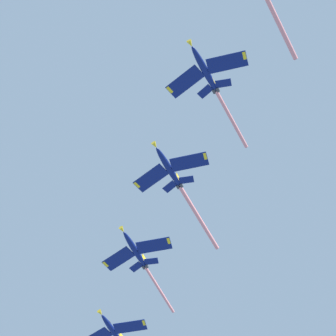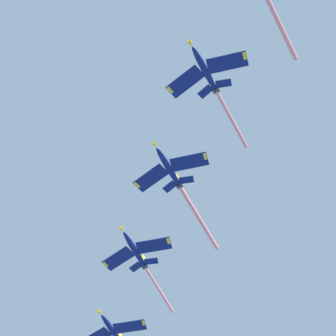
# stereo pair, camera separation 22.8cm
# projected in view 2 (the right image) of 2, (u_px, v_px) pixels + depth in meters

# --- Properties ---
(jet_second) EXTENTS (20.05, 28.98, 6.84)m
(jet_second) POSITION_uv_depth(u_px,v_px,m) (210.00, 79.00, 171.35)
(jet_second) COLOR navy
(jet_third) EXTENTS (20.05, 33.36, 7.65)m
(jet_third) POSITION_uv_depth(u_px,v_px,m) (178.00, 182.00, 185.03)
(jet_third) COLOR navy
(jet_fourth) EXTENTS (20.00, 29.03, 7.44)m
(jet_fourth) POSITION_uv_depth(u_px,v_px,m) (139.00, 256.00, 198.13)
(jet_fourth) COLOR navy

